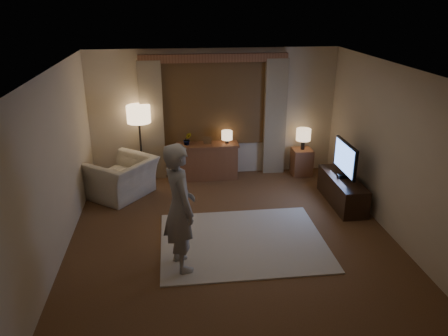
{
  "coord_description": "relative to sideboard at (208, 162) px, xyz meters",
  "views": [
    {
      "loc": [
        -0.84,
        -5.88,
        3.52
      ],
      "look_at": [
        -0.06,
        0.6,
        0.95
      ],
      "focal_mm": 35.0,
      "sensor_mm": 36.0,
      "label": 1
    }
  ],
  "objects": [
    {
      "name": "room",
      "position": [
        0.17,
        -2.0,
        0.98
      ],
      "size": [
        5.04,
        5.54,
        2.64
      ],
      "color": "brown",
      "rests_on": "ground"
    },
    {
      "name": "rug",
      "position": [
        0.31,
        -2.62,
        -0.34
      ],
      "size": [
        2.5,
        2.0,
        0.02
      ],
      "primitive_type": "cube",
      "color": "beige",
      "rests_on": "floor"
    },
    {
      "name": "sideboard",
      "position": [
        0.0,
        0.0,
        0.0
      ],
      "size": [
        1.2,
        0.4,
        0.7
      ],
      "primitive_type": "cube",
      "color": "brown",
      "rests_on": "floor"
    },
    {
      "name": "picture_frame",
      "position": [
        0.0,
        0.0,
        0.45
      ],
      "size": [
        0.16,
        0.02,
        0.2
      ],
      "primitive_type": "cube",
      "color": "brown",
      "rests_on": "sideboard"
    },
    {
      "name": "plant",
      "position": [
        -0.4,
        0.0,
        0.5
      ],
      "size": [
        0.17,
        0.13,
        0.3
      ],
      "primitive_type": "imported",
      "color": "#999999",
      "rests_on": "sideboard"
    },
    {
      "name": "table_lamp_sideboard",
      "position": [
        0.4,
        0.0,
        0.55
      ],
      "size": [
        0.22,
        0.22,
        0.3
      ],
      "color": "black",
      "rests_on": "sideboard"
    },
    {
      "name": "floor_lamp",
      "position": [
        -1.33,
        -0.02,
        0.97
      ],
      "size": [
        0.46,
        0.46,
        1.57
      ],
      "color": "black",
      "rests_on": "floor"
    },
    {
      "name": "armchair",
      "position": [
        -1.66,
        -0.68,
        0.01
      ],
      "size": [
        1.45,
        1.48,
        0.72
      ],
      "primitive_type": "imported",
      "rotation": [
        0.0,
        0.0,
        -2.23
      ],
      "color": "beige",
      "rests_on": "floor"
    },
    {
      "name": "side_table",
      "position": [
        1.98,
        -0.05,
        -0.07
      ],
      "size": [
        0.4,
        0.4,
        0.56
      ],
      "primitive_type": "cube",
      "color": "brown",
      "rests_on": "floor"
    },
    {
      "name": "table_lamp_side",
      "position": [
        1.98,
        -0.05,
        0.52
      ],
      "size": [
        0.3,
        0.3,
        0.44
      ],
      "color": "black",
      "rests_on": "side_table"
    },
    {
      "name": "tv_stand",
      "position": [
        2.32,
        -1.49,
        -0.1
      ],
      "size": [
        0.45,
        1.4,
        0.5
      ],
      "primitive_type": "cube",
      "color": "black",
      "rests_on": "floor"
    },
    {
      "name": "tv",
      "position": [
        2.31,
        -1.49,
        0.51
      ],
      "size": [
        0.22,
        0.91,
        0.66
      ],
      "color": "black",
      "rests_on": "tv_stand"
    },
    {
      "name": "person",
      "position": [
        -0.64,
        -3.17,
        0.57
      ],
      "size": [
        0.61,
        0.75,
        1.8
      ],
      "primitive_type": "imported",
      "rotation": [
        0.0,
        0.0,
        1.88
      ],
      "color": "#ADA8A0",
      "rests_on": "rug"
    }
  ]
}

